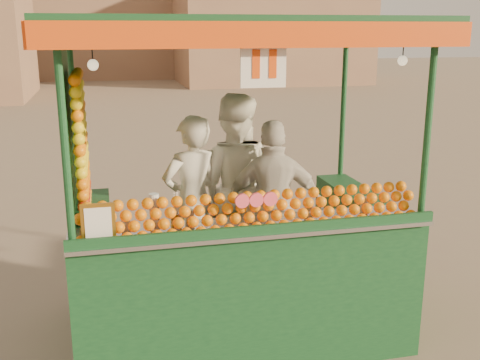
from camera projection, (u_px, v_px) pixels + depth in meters
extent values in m
plane|color=#776A55|center=(267.00, 334.00, 5.07)|extent=(90.00, 90.00, 0.00)
cube|color=#8A684E|center=(269.00, 31.00, 28.57)|extent=(9.00, 6.00, 5.00)
cube|color=#8A684E|center=(84.00, 13.00, 31.92)|extent=(14.00, 7.00, 7.00)
cube|color=#103B1E|center=(235.00, 309.00, 5.18)|extent=(2.73, 1.68, 0.31)
cylinder|color=black|center=(129.00, 318.00, 4.96)|extent=(0.38, 0.10, 0.38)
cylinder|color=black|center=(333.00, 295.00, 5.39)|extent=(0.38, 0.10, 0.38)
cube|color=#103B1E|center=(255.00, 282.00, 4.40)|extent=(2.73, 0.31, 0.84)
cube|color=#103B1E|center=(94.00, 258.00, 4.86)|extent=(0.31, 1.36, 0.84)
cube|color=#103B1E|center=(357.00, 235.00, 5.41)|extent=(0.31, 1.36, 0.84)
cube|color=#B2B2B7|center=(254.00, 227.00, 4.31)|extent=(2.73, 0.48, 0.03)
cylinder|color=#103B1E|center=(65.00, 145.00, 3.71)|extent=(0.05, 0.05, 1.47)
cylinder|color=#103B1E|center=(428.00, 129.00, 4.30)|extent=(0.05, 0.05, 1.47)
cylinder|color=#103B1E|center=(74.00, 112.00, 5.19)|extent=(0.05, 0.05, 1.47)
cylinder|color=#103B1E|center=(343.00, 103.00, 5.78)|extent=(0.05, 0.05, 1.47)
cube|color=#103B1E|center=(234.00, 23.00, 4.54)|extent=(2.94, 1.89, 0.08)
cube|color=#E0460C|center=(267.00, 35.00, 3.68)|extent=(2.94, 0.04, 0.17)
cube|color=#E0460C|center=(212.00, 33.00, 5.45)|extent=(2.94, 0.04, 0.17)
cube|color=#E0460C|center=(41.00, 34.00, 4.23)|extent=(0.04, 1.89, 0.17)
cube|color=#E0460C|center=(401.00, 33.00, 4.90)|extent=(0.04, 1.89, 0.17)
cylinder|color=#FF4D62|center=(256.00, 200.00, 4.12)|extent=(0.10, 0.03, 0.10)
cube|color=#B97B22|center=(98.00, 224.00, 3.89)|extent=(0.23, 0.02, 0.29)
cube|color=white|center=(263.00, 64.00, 3.80)|extent=(0.31, 0.02, 0.31)
sphere|color=#FFE5B2|center=(93.00, 65.00, 3.69)|extent=(0.07, 0.07, 0.07)
sphere|color=#FFE5B2|center=(403.00, 61.00, 4.19)|extent=(0.07, 0.07, 0.07)
imported|color=silver|center=(193.00, 202.00, 5.16)|extent=(0.66, 0.53, 1.58)
imported|color=white|center=(233.00, 185.00, 5.41)|extent=(1.02, 0.91, 1.74)
imported|color=beige|center=(274.00, 206.00, 5.09)|extent=(0.96, 0.52, 1.55)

